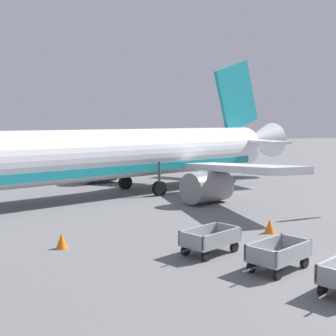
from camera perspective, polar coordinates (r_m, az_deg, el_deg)
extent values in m
cylinder|color=silver|center=(34.14, -6.70, 1.76)|extent=(29.35, 14.13, 3.70)
cube|color=teal|center=(34.23, -6.68, 0.06)|extent=(26.49, 12.89, 0.56)
cone|color=silver|center=(45.99, 11.26, 3.39)|extent=(5.46, 4.89, 3.52)
cube|color=silver|center=(30.73, 8.63, 0.02)|extent=(2.86, 13.05, 1.35)
cylinder|color=gray|center=(31.04, 4.92, -2.39)|extent=(3.74, 3.10, 2.10)
cube|color=silver|center=(43.41, -8.41, 1.75)|extent=(10.74, 11.30, 1.35)
cube|color=teal|center=(50.25, -9.90, 3.37)|extent=(0.94, 0.89, 1.90)
cylinder|color=gray|center=(41.56, -8.65, -0.31)|extent=(3.74, 3.10, 2.10)
cube|color=teal|center=(43.41, 8.63, 8.90)|extent=(5.71, 2.46, 6.88)
cube|color=silver|center=(41.55, 12.09, 3.24)|extent=(2.05, 5.28, 0.24)
cube|color=silver|center=(45.68, 5.65, 3.58)|extent=(4.66, 5.18, 0.24)
cylinder|color=#4C4C51|center=(34.05, -1.09, -0.88)|extent=(0.20, 0.20, 2.04)
cylinder|color=black|center=(34.18, -1.09, -2.58)|extent=(1.19, 0.81, 1.10)
cylinder|color=#4C4C51|center=(37.51, -5.41, -0.27)|extent=(0.20, 0.20, 2.04)
cylinder|color=black|center=(37.63, -5.40, -1.82)|extent=(1.19, 0.81, 1.10)
cube|color=gray|center=(16.58, 20.15, -11.37)|extent=(2.33, 1.10, 0.55)
cube|color=gray|center=(15.28, 20.36, -12.87)|extent=(0.65, 1.32, 0.55)
cylinder|color=#2D2D33|center=(14.89, 19.27, -14.79)|extent=(0.95, 0.48, 0.08)
cylinder|color=black|center=(15.92, 18.84, -14.23)|extent=(0.47, 0.32, 0.44)
cube|color=gray|center=(17.96, 13.72, -10.88)|extent=(2.85, 2.30, 0.08)
cube|color=gray|center=(17.55, 15.57, -10.26)|extent=(2.32, 1.11, 0.55)
cube|color=gray|center=(18.21, 11.99, -9.57)|extent=(2.32, 1.11, 0.55)
cube|color=gray|center=(16.90, 11.54, -10.79)|extent=(0.66, 1.32, 0.55)
cube|color=gray|center=(18.86, 15.71, -9.12)|extent=(0.66, 1.32, 0.55)
cylinder|color=#2D2D33|center=(16.54, 10.32, -12.43)|extent=(0.95, 0.48, 0.08)
cylinder|color=black|center=(16.99, 13.61, -12.78)|extent=(0.47, 0.33, 0.44)
cylinder|color=black|center=(17.58, 10.46, -12.06)|extent=(0.47, 0.33, 0.44)
cylinder|color=black|center=(18.54, 16.77, -11.27)|extent=(0.47, 0.33, 0.44)
cylinder|color=black|center=(19.08, 13.78, -10.69)|extent=(0.47, 0.33, 0.44)
cube|color=gray|center=(19.59, 5.34, -9.31)|extent=(2.85, 2.31, 0.08)
cube|color=gray|center=(19.11, 6.85, -8.74)|extent=(2.32, 1.12, 0.55)
cube|color=gray|center=(19.92, 3.90, -8.10)|extent=(2.32, 1.12, 0.55)
cube|color=gray|center=(18.63, 2.94, -9.09)|extent=(0.67, 1.32, 0.55)
cube|color=gray|center=(20.41, 7.54, -7.79)|extent=(0.67, 1.32, 0.55)
cylinder|color=#2D2D33|center=(18.31, 1.64, -10.51)|extent=(0.94, 0.49, 0.08)
cylinder|color=black|center=(18.62, 4.78, -10.95)|extent=(0.47, 0.33, 0.44)
cylinder|color=black|center=(19.34, 2.22, -10.29)|extent=(0.47, 0.33, 0.44)
cylinder|color=black|center=(20.03, 8.33, -9.78)|extent=(0.47, 0.33, 0.44)
cylinder|color=black|center=(20.70, 5.83, -9.22)|extent=(0.47, 0.33, 0.44)
cone|color=orange|center=(23.53, 12.66, -7.14)|extent=(0.54, 0.54, 0.71)
cone|color=orange|center=(20.84, -13.22, -8.90)|extent=(0.52, 0.52, 0.68)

